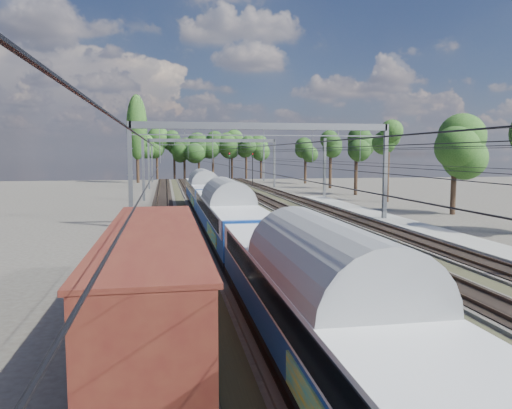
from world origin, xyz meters
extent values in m
plane|color=#47423A|center=(0.00, 0.00, 0.00)|extent=(220.00, 220.00, 0.00)
cube|color=#47423A|center=(-9.00, 45.00, 0.07)|extent=(3.00, 130.00, 0.15)
cube|color=black|center=(-9.00, 45.00, 0.17)|extent=(2.50, 130.00, 0.06)
cube|color=#473326|center=(-9.72, 45.00, 0.27)|extent=(0.08, 130.00, 0.14)
cube|color=#473326|center=(-8.28, 45.00, 0.27)|extent=(0.08, 130.00, 0.14)
cube|color=#47423A|center=(-4.50, 45.00, 0.07)|extent=(3.00, 130.00, 0.15)
cube|color=black|center=(-4.50, 45.00, 0.17)|extent=(2.50, 130.00, 0.06)
cube|color=#473326|center=(-5.22, 45.00, 0.27)|extent=(0.08, 130.00, 0.14)
cube|color=#473326|center=(-3.78, 45.00, 0.27)|extent=(0.08, 130.00, 0.14)
cube|color=#47423A|center=(0.00, 45.00, 0.07)|extent=(3.00, 130.00, 0.15)
cube|color=black|center=(0.00, 45.00, 0.17)|extent=(2.50, 130.00, 0.06)
cube|color=#473326|center=(-0.72, 45.00, 0.27)|extent=(0.08, 130.00, 0.14)
cube|color=#473326|center=(0.72, 45.00, 0.27)|extent=(0.08, 130.00, 0.14)
cube|color=#47423A|center=(4.50, 45.00, 0.07)|extent=(3.00, 130.00, 0.15)
cube|color=black|center=(4.50, 45.00, 0.17)|extent=(2.50, 130.00, 0.06)
cube|color=#473326|center=(3.78, 45.00, 0.27)|extent=(0.08, 130.00, 0.14)
cube|color=#473326|center=(5.22, 45.00, 0.27)|extent=(0.08, 130.00, 0.14)
cube|color=#47423A|center=(9.00, 45.00, 0.07)|extent=(3.00, 130.00, 0.15)
cube|color=black|center=(9.00, 45.00, 0.17)|extent=(2.50, 130.00, 0.06)
cube|color=#473326|center=(8.28, 45.00, 0.27)|extent=(0.08, 130.00, 0.14)
cube|color=#473326|center=(9.72, 45.00, 0.27)|extent=(0.08, 130.00, 0.14)
cube|color=#363423|center=(-6.75, 45.00, 0.03)|extent=(1.10, 130.00, 0.05)
cube|color=#363423|center=(-2.25, 45.00, 0.03)|extent=(1.10, 130.00, 0.05)
cube|color=#363423|center=(2.25, 45.00, 0.03)|extent=(1.10, 130.00, 0.05)
cube|color=#363423|center=(6.75, 45.00, 0.03)|extent=(1.10, 130.00, 0.05)
cube|color=gray|center=(12.00, 20.00, 0.15)|extent=(3.00, 70.00, 0.30)
cube|color=slate|center=(-11.50, 30.00, 4.50)|extent=(0.35, 0.35, 9.00)
cube|color=slate|center=(11.50, 30.00, 4.50)|extent=(0.35, 0.35, 9.00)
cube|color=slate|center=(0.00, 30.00, 8.70)|extent=(23.00, 0.35, 0.60)
cube|color=slate|center=(-11.50, 78.00, 4.50)|extent=(0.35, 0.35, 9.00)
cube|color=slate|center=(11.50, 78.00, 4.50)|extent=(0.35, 0.35, 9.00)
cube|color=slate|center=(0.00, 78.00, 8.70)|extent=(23.00, 0.35, 0.60)
cube|color=slate|center=(-11.50, 55.00, 4.25)|extent=(0.35, 0.35, 8.50)
cube|color=slate|center=(-11.50, 100.00, 4.25)|extent=(0.35, 0.35, 8.50)
cube|color=slate|center=(13.80, 55.00, 4.25)|extent=(0.35, 0.35, 8.50)
cube|color=slate|center=(13.80, 100.00, 4.25)|extent=(0.35, 0.35, 8.50)
cylinder|color=black|center=(-9.00, 45.00, 5.50)|extent=(0.03, 130.00, 0.03)
cylinder|color=black|center=(-9.00, 45.00, 6.60)|extent=(0.03, 130.00, 0.03)
cylinder|color=black|center=(-4.50, 45.00, 5.50)|extent=(0.03, 130.00, 0.03)
cylinder|color=black|center=(-4.50, 45.00, 6.60)|extent=(0.03, 130.00, 0.03)
cylinder|color=black|center=(0.00, 45.00, 5.50)|extent=(0.03, 130.00, 0.03)
cylinder|color=black|center=(0.00, 45.00, 6.60)|extent=(0.03, 130.00, 0.03)
cylinder|color=black|center=(4.50, 45.00, 5.50)|extent=(0.03, 130.00, 0.03)
cylinder|color=black|center=(4.50, 45.00, 6.60)|extent=(0.03, 130.00, 0.03)
cylinder|color=black|center=(9.00, 45.00, 5.50)|extent=(0.03, 130.00, 0.03)
cylinder|color=black|center=(9.00, 45.00, 6.60)|extent=(0.03, 130.00, 0.03)
cylinder|color=black|center=(-13.89, 111.00, 3.27)|extent=(0.56, 0.56, 6.54)
sphere|color=#193513|center=(-13.89, 111.00, 8.50)|extent=(4.32, 4.32, 4.32)
cylinder|color=black|center=(-10.16, 113.60, 3.57)|extent=(0.56, 0.56, 7.14)
sphere|color=#193513|center=(-10.16, 113.60, 9.28)|extent=(4.69, 4.69, 4.69)
cylinder|color=black|center=(-6.91, 113.11, 3.26)|extent=(0.56, 0.56, 6.52)
sphere|color=#193513|center=(-6.91, 113.11, 8.48)|extent=(5.40, 5.40, 5.40)
cylinder|color=black|center=(-3.07, 110.33, 3.11)|extent=(0.56, 0.56, 6.22)
sphere|color=#193513|center=(-3.07, 110.33, 8.09)|extent=(5.16, 5.16, 5.16)
cylinder|color=black|center=(0.90, 113.17, 3.62)|extent=(0.56, 0.56, 7.25)
sphere|color=#193513|center=(0.90, 113.17, 9.42)|extent=(4.11, 4.11, 4.11)
cylinder|color=black|center=(4.20, 113.71, 2.87)|extent=(0.56, 0.56, 5.73)
sphere|color=#193513|center=(4.20, 113.71, 7.46)|extent=(4.92, 4.92, 4.92)
cylinder|color=black|center=(7.59, 112.83, 3.33)|extent=(0.56, 0.56, 6.66)
sphere|color=#193513|center=(7.59, 112.83, 8.65)|extent=(5.45, 5.45, 5.45)
cylinder|color=black|center=(11.64, 113.81, 3.75)|extent=(0.56, 0.56, 7.49)
sphere|color=#193513|center=(11.64, 113.81, 9.74)|extent=(4.35, 4.35, 4.35)
cylinder|color=black|center=(14.66, 113.23, 3.73)|extent=(0.56, 0.56, 7.46)
sphere|color=#193513|center=(14.66, 113.23, 9.70)|extent=(5.31, 5.31, 5.31)
cylinder|color=black|center=(20.02, 30.08, 2.57)|extent=(0.56, 0.56, 5.14)
sphere|color=#193513|center=(20.02, 30.08, 6.68)|extent=(4.38, 4.38, 4.38)
cylinder|color=black|center=(20.59, 44.00, 2.78)|extent=(0.56, 0.56, 5.56)
sphere|color=#193513|center=(20.59, 44.00, 7.23)|extent=(3.39, 3.39, 3.39)
cylinder|color=black|center=(19.57, 61.27, 2.68)|extent=(0.56, 0.56, 5.36)
sphere|color=#193513|center=(19.57, 61.27, 6.97)|extent=(3.89, 3.89, 3.89)
cylinder|color=black|center=(21.02, 75.48, 2.83)|extent=(0.56, 0.56, 5.66)
sphere|color=#193513|center=(21.02, 75.48, 7.36)|extent=(3.71, 3.71, 3.71)
cylinder|color=black|center=(20.17, 86.04, 2.70)|extent=(0.56, 0.56, 5.39)
sphere|color=#193513|center=(20.17, 86.04, 7.01)|extent=(4.82, 4.82, 4.82)
cylinder|color=black|center=(-14.50, 98.00, 8.00)|extent=(0.70, 0.70, 16.00)
ellipsoid|color=#194818|center=(-14.50, 98.00, 12.00)|extent=(4.40, 4.40, 14.08)
cube|color=black|center=(-4.50, 5.85, 0.57)|extent=(2.08, 3.12, 0.83)
cube|color=navy|center=(-4.50, -1.43, 2.13)|extent=(2.91, 20.81, 1.98)
cube|color=silver|center=(-4.50, -1.43, 2.65)|extent=(3.00, 19.98, 0.99)
cube|color=black|center=(-2.99, -1.43, 2.65)|extent=(0.04, 17.69, 0.73)
cylinder|color=gray|center=(-4.50, -1.43, 3.12)|extent=(2.95, 20.81, 2.95)
cube|color=black|center=(-4.50, 12.69, 0.57)|extent=(2.08, 3.12, 0.83)
cube|color=black|center=(-4.50, 27.26, 0.57)|extent=(2.08, 3.12, 0.83)
cube|color=navy|center=(-4.50, 19.97, 2.13)|extent=(2.91, 20.81, 1.98)
cube|color=silver|center=(-4.50, 19.97, 2.65)|extent=(3.00, 19.98, 0.99)
cube|color=black|center=(-2.99, 19.97, 2.65)|extent=(0.04, 17.69, 0.73)
cube|color=#DEBB0B|center=(-4.50, 15.40, 1.61)|extent=(3.02, 5.83, 0.73)
cylinder|color=gray|center=(-4.50, 19.97, 3.12)|extent=(2.95, 20.81, 2.95)
cube|color=black|center=(-4.50, 34.10, 0.57)|extent=(2.08, 3.12, 0.83)
cube|color=black|center=(-4.50, 48.67, 0.57)|extent=(2.08, 3.12, 0.83)
cube|color=navy|center=(-4.50, 41.38, 2.13)|extent=(2.91, 20.81, 1.98)
cube|color=silver|center=(-4.50, 41.38, 2.65)|extent=(3.00, 19.98, 0.99)
cube|color=black|center=(-2.99, 41.38, 2.65)|extent=(0.04, 17.69, 0.73)
cube|color=#DEBB0B|center=(-4.50, 36.80, 1.61)|extent=(3.02, 5.83, 0.73)
cylinder|color=gray|center=(-4.50, 41.38, 3.12)|extent=(2.95, 20.81, 2.95)
cube|color=black|center=(-9.00, -2.10, 0.51)|extent=(2.05, 2.66, 0.72)
cube|color=black|center=(-9.00, 7.93, 0.51)|extent=(2.05, 2.66, 0.72)
cube|color=black|center=(-9.00, 2.92, 0.97)|extent=(2.76, 14.33, 0.20)
cube|color=#501A15|center=(-9.00, 2.92, 2.40)|extent=(2.76, 14.33, 2.66)
cube|color=#501A15|center=(-9.00, 2.92, 3.79)|extent=(2.97, 14.33, 0.12)
imported|color=black|center=(-0.75, 82.46, 0.92)|extent=(0.48, 0.70, 1.85)
cylinder|color=black|center=(2.47, 73.54, 2.86)|extent=(0.16, 0.16, 5.71)
cube|color=black|center=(2.47, 73.54, 6.11)|extent=(0.40, 0.25, 0.80)
sphere|color=red|center=(2.47, 73.39, 6.34)|extent=(0.18, 0.18, 0.18)
sphere|color=#0C9919|center=(2.47, 73.39, 5.94)|extent=(0.18, 0.18, 0.18)
cylinder|color=black|center=(8.66, 85.46, 2.81)|extent=(0.16, 0.16, 5.62)
cube|color=black|center=(8.66, 85.46, 6.01)|extent=(0.44, 0.34, 0.79)
sphere|color=red|center=(8.66, 85.32, 6.24)|extent=(0.18, 0.18, 0.18)
sphere|color=#0C9919|center=(8.66, 85.32, 5.84)|extent=(0.18, 0.18, 0.18)
camera|label=1|loc=(-8.55, -13.40, 6.28)|focal=35.00mm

